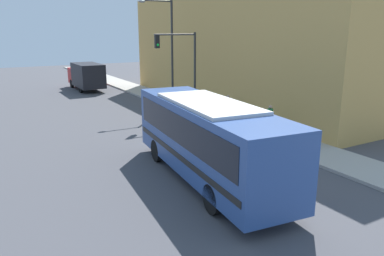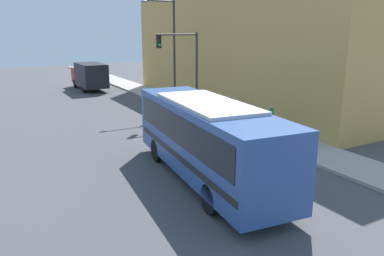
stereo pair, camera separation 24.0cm
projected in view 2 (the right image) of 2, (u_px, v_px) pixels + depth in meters
ground_plane at (235, 184)px, 15.41m from camera, size 120.00×120.00×0.00m
sidewalk at (162, 97)px, 35.07m from camera, size 2.85×70.00×0.15m
building_facade at (236, 50)px, 31.39m from camera, size 6.00×26.99×9.19m
city_bus at (207, 135)px, 15.38m from camera, size 3.64×10.29×3.39m
delivery_truck at (89, 75)px, 39.77m from camera, size 2.38×6.87×2.83m
fire_hydrant at (273, 135)px, 20.71m from camera, size 0.27×0.36×0.82m
traffic_light_pole at (184, 59)px, 26.70m from camera, size 3.28×0.35×5.88m
parking_meter at (213, 106)px, 25.72m from camera, size 0.14×0.14×1.42m
street_lamp at (170, 45)px, 30.08m from camera, size 2.87×0.28×8.32m
pedestrian_near_corner at (271, 119)px, 22.38m from camera, size 0.34×0.34×1.70m
pedestrian_mid_block at (229, 107)px, 25.88m from camera, size 0.34×0.34×1.70m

